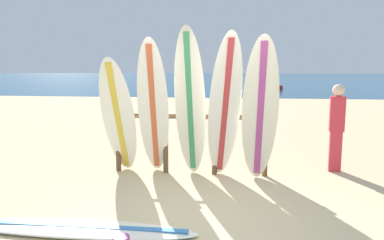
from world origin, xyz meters
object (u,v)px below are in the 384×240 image
at_px(surfboard_lying_on_sand, 76,229).
at_px(surfboard_rack, 190,133).
at_px(surfboard_leaning_center_left, 190,104).
at_px(surfboard_leaning_center, 225,109).
at_px(surfboard_leaning_left, 153,110).
at_px(beachgoer_standing, 337,124).
at_px(surfboard_leaning_center_right, 260,111).
at_px(small_boat_offshore, 274,86).
at_px(surfboard_leaning_far_left, 119,118).

bearing_deg(surfboard_lying_on_sand, surfboard_rack, 67.77).
bearing_deg(surfboard_leaning_center_left, surfboard_leaning_center, -15.16).
height_order(surfboard_leaning_left, beachgoer_standing, surfboard_leaning_left).
relative_size(surfboard_rack, surfboard_leaning_center_left, 1.08).
height_order(surfboard_leaning_left, surfboard_leaning_center, surfboard_leaning_center).
relative_size(surfboard_leaning_center_right, small_boat_offshore, 0.78).
xyz_separation_m(surfboard_leaning_center_left, surfboard_lying_on_sand, (-1.05, -2.17, -1.22)).
bearing_deg(small_boat_offshore, surfboard_leaning_left, -99.91).
bearing_deg(surfboard_leaning_center, beachgoer_standing, 24.51).
bearing_deg(surfboard_leaning_far_left, small_boat_offshore, 78.75).
relative_size(surfboard_leaning_far_left, beachgoer_standing, 1.30).
bearing_deg(surfboard_rack, surfboard_leaning_center_left, -82.30).
bearing_deg(surfboard_lying_on_sand, surfboard_leaning_left, 78.20).
height_order(surfboard_leaning_center, beachgoer_standing, surfboard_leaning_center).
bearing_deg(surfboard_leaning_center_left, surfboard_lying_on_sand, -115.71).
distance_m(surfboard_leaning_far_left, surfboard_lying_on_sand, 2.38).
bearing_deg(surfboard_leaning_center_left, surfboard_leaning_far_left, -179.19).
height_order(surfboard_leaning_far_left, surfboard_leaning_center_left, surfboard_leaning_center_left).
bearing_deg(surfboard_leaning_center_right, surfboard_lying_on_sand, -137.18).
bearing_deg(surfboard_lying_on_sand, small_boat_offshore, 79.95).
distance_m(surfboard_leaning_far_left, small_boat_offshore, 26.25).
distance_m(surfboard_rack, beachgoer_standing, 2.62).
bearing_deg(surfboard_rack, beachgoer_standing, 9.91).
relative_size(surfboard_leaning_center_right, surfboard_lying_on_sand, 0.84).
distance_m(surfboard_leaning_center_left, surfboard_lying_on_sand, 2.70).
height_order(surfboard_leaning_far_left, small_boat_offshore, surfboard_leaning_far_left).
distance_m(surfboard_leaning_far_left, surfboard_leaning_center_right, 2.36).
distance_m(surfboard_rack, surfboard_leaning_center, 0.90).
bearing_deg(surfboard_leaning_center, surfboard_lying_on_sand, -128.75).
bearing_deg(surfboard_leaning_center_right, surfboard_rack, 159.11).
xyz_separation_m(surfboard_leaning_center_left, surfboard_leaning_center, (0.57, -0.16, -0.06)).
relative_size(surfboard_leaning_center, small_boat_offshore, 0.80).
relative_size(surfboard_leaning_far_left, surfboard_leaning_center_right, 0.87).
bearing_deg(surfboard_leaning_center, surfboard_leaning_far_left, 175.59).
height_order(surfboard_rack, surfboard_leaning_center_left, surfboard_leaning_center_left).
distance_m(surfboard_leaning_center, beachgoer_standing, 2.19).
relative_size(surfboard_leaning_center_left, surfboard_leaning_center, 1.05).
relative_size(surfboard_leaning_left, beachgoer_standing, 1.48).
distance_m(surfboard_rack, surfboard_lying_on_sand, 2.75).
xyz_separation_m(beachgoer_standing, small_boat_offshore, (1.36, 24.98, -0.61)).
xyz_separation_m(surfboard_leaning_center, surfboard_lying_on_sand, (-1.62, -2.02, -1.17)).
height_order(surfboard_leaning_center_left, surfboard_leaning_center, surfboard_leaning_center_left).
height_order(surfboard_leaning_center_right, small_boat_offshore, surfboard_leaning_center_right).
bearing_deg(surfboard_leaning_left, surfboard_rack, 32.17).
distance_m(surfboard_leaning_center_right, beachgoer_standing, 1.70).
height_order(surfboard_leaning_far_left, surfboard_leaning_center_right, surfboard_leaning_center_right).
xyz_separation_m(surfboard_leaning_center, small_boat_offshore, (3.33, 25.87, -0.95)).
relative_size(surfboard_leaning_center_left, surfboard_leaning_center_right, 1.07).
bearing_deg(surfboard_leaning_center, surfboard_leaning_left, 175.65).
distance_m(surfboard_rack, surfboard_leaning_left, 0.80).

